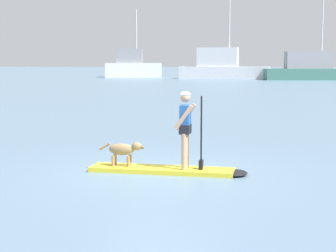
{
  "coord_description": "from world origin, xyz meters",
  "views": [
    {
      "loc": [
        1.7,
        -11.77,
        2.43
      ],
      "look_at": [
        0.0,
        1.0,
        0.9
      ],
      "focal_mm": 59.03,
      "sensor_mm": 36.0,
      "label": 1
    }
  ],
  "objects": [
    {
      "name": "moored_boat_outer",
      "position": [
        10.66,
        60.16,
        1.34
      ],
      "size": [
        13.05,
        4.58,
        11.44
      ],
      "color": "#3F7266",
      "rests_on": "ground_plane"
    },
    {
      "name": "paddleboard",
      "position": [
        0.23,
        -0.02,
        0.05
      ],
      "size": [
        3.49,
        0.95,
        0.1
      ],
      "color": "yellow",
      "rests_on": "ground_plane"
    },
    {
      "name": "dog",
      "position": [
        -0.87,
        0.07,
        0.46
      ],
      "size": [
        1.05,
        0.26,
        0.54
      ],
      "color": "#997A51",
      "rests_on": "paddleboard"
    },
    {
      "name": "moored_boat_starboard",
      "position": [
        -0.92,
        62.62,
        1.55
      ],
      "size": [
        12.2,
        3.95,
        10.5
      ],
      "color": "white",
      "rests_on": "ground_plane"
    },
    {
      "name": "ground_plane",
      "position": [
        0.0,
        0.0,
        0.0
      ],
      "size": [
        400.0,
        400.0,
        0.0
      ],
      "primitive_type": "plane",
      "color": "slate"
    },
    {
      "name": "moored_boat_center",
      "position": [
        -14.12,
        67.94,
        1.58
      ],
      "size": [
        8.47,
        4.52,
        9.83
      ],
      "color": "white",
      "rests_on": "ground_plane"
    },
    {
      "name": "person_paddler",
      "position": [
        0.53,
        -0.04,
        1.06
      ],
      "size": [
        0.62,
        0.5,
        1.67
      ],
      "color": "tan",
      "rests_on": "paddleboard"
    }
  ]
}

